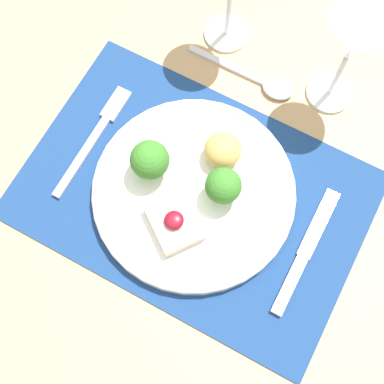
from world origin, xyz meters
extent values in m
plane|color=brown|center=(0.00, 0.00, 0.00)|extent=(8.00, 8.00, 0.00)
cube|color=tan|center=(0.00, 0.00, 0.73)|extent=(1.24, 1.00, 0.03)
cylinder|color=tan|center=(-0.55, 0.43, 0.36)|extent=(0.06, 0.06, 0.72)
cube|color=navy|center=(0.00, 0.00, 0.75)|extent=(0.49, 0.33, 0.00)
cylinder|color=white|center=(0.00, 0.00, 0.76)|extent=(0.29, 0.29, 0.02)
torus|color=white|center=(0.00, 0.00, 0.77)|extent=(0.29, 0.29, 0.01)
cube|color=beige|center=(0.00, -0.06, 0.78)|extent=(0.10, 0.09, 0.02)
ellipsoid|color=maroon|center=(0.00, -0.06, 0.79)|extent=(0.03, 0.03, 0.01)
cylinder|color=#84B256|center=(0.04, 0.02, 0.77)|extent=(0.01, 0.01, 0.02)
sphere|color=#387A28|center=(0.04, 0.02, 0.80)|extent=(0.05, 0.05, 0.05)
cylinder|color=#84B256|center=(-0.07, 0.00, 0.77)|extent=(0.01, 0.01, 0.02)
sphere|color=#387A28|center=(-0.07, 0.00, 0.80)|extent=(0.06, 0.06, 0.06)
ellipsoid|color=tan|center=(0.01, 0.07, 0.79)|extent=(0.07, 0.07, 0.04)
cube|color=silver|center=(-0.17, -0.03, 0.75)|extent=(0.01, 0.14, 0.01)
cube|color=silver|center=(-0.17, 0.07, 0.75)|extent=(0.02, 0.06, 0.01)
cube|color=silver|center=(0.18, -0.05, 0.75)|extent=(0.02, 0.09, 0.01)
cube|color=silver|center=(0.18, 0.04, 0.75)|extent=(0.02, 0.11, 0.00)
cube|color=silver|center=(-0.06, 0.22, 0.75)|extent=(0.14, 0.01, 0.01)
ellipsoid|color=silver|center=(0.03, 0.22, 0.75)|extent=(0.05, 0.04, 0.01)
cylinder|color=white|center=(0.11, 0.25, 0.75)|extent=(0.07, 0.07, 0.01)
cylinder|color=white|center=(0.11, 0.25, 0.80)|extent=(0.01, 0.01, 0.09)
cone|color=white|center=(0.11, 0.25, 0.89)|extent=(0.09, 0.09, 0.09)
cylinder|color=white|center=(-0.08, 0.27, 0.75)|extent=(0.07, 0.07, 0.01)
cylinder|color=white|center=(-0.08, 0.27, 0.80)|extent=(0.01, 0.01, 0.10)
camera|label=1|loc=(0.11, -0.22, 1.49)|focal=50.00mm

